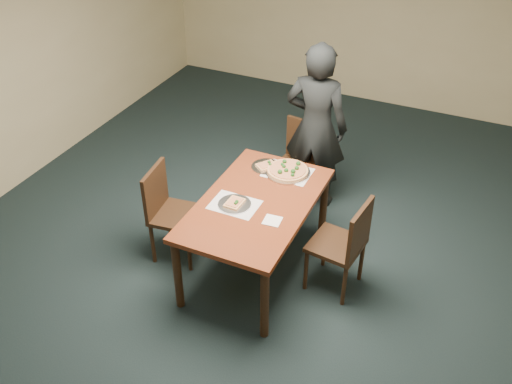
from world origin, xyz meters
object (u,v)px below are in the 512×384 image
at_px(dining_table, 256,210).
at_px(diner, 316,127).
at_px(chair_left, 168,208).
at_px(chair_right, 345,242).
at_px(chair_far, 300,159).
at_px(slice_plate_far, 267,166).
at_px(slice_plate_near, 235,204).
at_px(pizza_pan, 288,170).

bearing_deg(dining_table, diner, 86.08).
distance_m(chair_left, chair_right, 1.61).
height_order(chair_far, slice_plate_far, chair_far).
height_order(dining_table, slice_plate_far, slice_plate_far).
distance_m(chair_left, diner, 1.67).
bearing_deg(chair_far, slice_plate_near, -88.64).
bearing_deg(slice_plate_far, pizza_pan, -0.93).
bearing_deg(slice_plate_far, chair_far, 80.51).
height_order(chair_left, slice_plate_far, chair_left).
xyz_separation_m(chair_far, pizza_pan, (0.11, -0.61, 0.26)).
bearing_deg(diner, chair_left, 53.74).
height_order(chair_far, chair_right, same).
relative_size(chair_far, chair_right, 1.00).
distance_m(chair_left, pizza_pan, 1.13).
distance_m(dining_table, chair_right, 0.80).
xyz_separation_m(chair_left, pizza_pan, (0.89, 0.65, 0.26)).
bearing_deg(chair_right, chair_left, -75.34).
distance_m(chair_right, slice_plate_near, 0.98).
relative_size(chair_right, slice_plate_near, 3.25).
xyz_separation_m(dining_table, slice_plate_near, (-0.14, -0.12, 0.11)).
bearing_deg(pizza_pan, chair_left, -143.65).
bearing_deg(chair_left, chair_far, -38.80).
distance_m(chair_left, slice_plate_near, 0.71).
bearing_deg(slice_plate_near, chair_left, -179.12).
bearing_deg(chair_left, chair_right, -89.70).
bearing_deg(chair_right, pizza_pan, -115.03).
xyz_separation_m(chair_far, chair_left, (-0.78, -1.27, 0.00)).
xyz_separation_m(chair_left, chair_right, (1.59, 0.21, 0.00)).
height_order(chair_right, slice_plate_near, chair_right).
distance_m(chair_left, slice_plate_far, 0.97).
bearing_deg(slice_plate_far, dining_table, -75.60).
bearing_deg(chair_far, pizza_pan, -73.50).
distance_m(slice_plate_near, slice_plate_far, 0.65).
height_order(dining_table, chair_left, chair_left).
distance_m(chair_right, pizza_pan, 0.87).
xyz_separation_m(dining_table, diner, (0.08, 1.24, 0.21)).
bearing_deg(chair_right, slice_plate_near, -70.65).
height_order(chair_left, slice_plate_near, chair_left).
bearing_deg(chair_left, diner, -40.55).
height_order(diner, pizza_pan, diner).
bearing_deg(dining_table, chair_far, 91.73).
height_order(chair_left, diner, diner).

